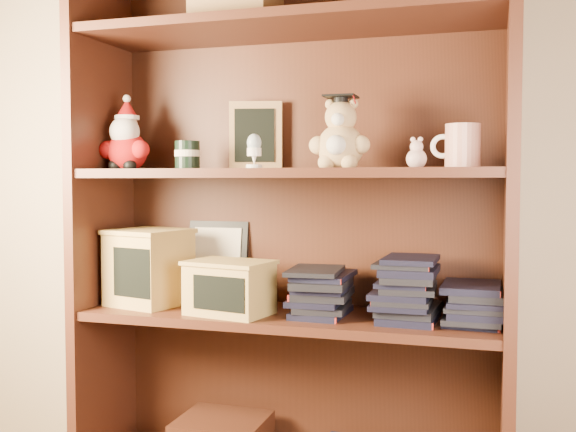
% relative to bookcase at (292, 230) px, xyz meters
% --- Properties ---
extents(bookcase, '(1.20, 0.35, 1.60)m').
position_rel_bookcase_xyz_m(bookcase, '(0.00, 0.00, 0.00)').
color(bookcase, '#452013').
rests_on(bookcase, ground).
extents(shelf_lower, '(1.14, 0.33, 0.02)m').
position_rel_bookcase_xyz_m(shelf_lower, '(0.00, -0.05, -0.24)').
color(shelf_lower, '#452013').
rests_on(shelf_lower, ground).
extents(shelf_upper, '(1.14, 0.33, 0.02)m').
position_rel_bookcase_xyz_m(shelf_upper, '(0.00, -0.05, 0.16)').
color(shelf_upper, '#452013').
rests_on(shelf_upper, ground).
extents(santa_plush, '(0.16, 0.12, 0.23)m').
position_rel_bookcase_xyz_m(santa_plush, '(-0.50, -0.06, 0.25)').
color(santa_plush, '#A50F0F').
rests_on(santa_plush, shelf_upper).
extents(teachers_tin, '(0.07, 0.07, 0.08)m').
position_rel_bookcase_xyz_m(teachers_tin, '(-0.30, -0.05, 0.21)').
color(teachers_tin, black).
rests_on(teachers_tin, shelf_upper).
extents(chalkboard_plaque, '(0.16, 0.10, 0.20)m').
position_rel_bookcase_xyz_m(chalkboard_plaque, '(-0.13, 0.06, 0.27)').
color(chalkboard_plaque, '#9E7547').
rests_on(chalkboard_plaque, shelf_upper).
extents(egg_cup, '(0.04, 0.04, 0.09)m').
position_rel_bookcase_xyz_m(egg_cup, '(-0.07, -0.13, 0.22)').
color(egg_cup, white).
rests_on(egg_cup, shelf_upper).
extents(grad_teddy_bear, '(0.17, 0.14, 0.20)m').
position_rel_bookcase_xyz_m(grad_teddy_bear, '(0.15, -0.06, 0.25)').
color(grad_teddy_bear, tan).
rests_on(grad_teddy_bear, shelf_upper).
extents(pink_figurine, '(0.05, 0.05, 0.08)m').
position_rel_bookcase_xyz_m(pink_figurine, '(0.35, -0.05, 0.20)').
color(pink_figurine, beige).
rests_on(pink_figurine, shelf_upper).
extents(teacher_mug, '(0.13, 0.09, 0.11)m').
position_rel_bookcase_xyz_m(teacher_mug, '(0.47, -0.05, 0.23)').
color(teacher_mug, silver).
rests_on(teacher_mug, shelf_upper).
extents(certificate_frame, '(0.19, 0.05, 0.24)m').
position_rel_bookcase_xyz_m(certificate_frame, '(-0.27, 0.09, -0.11)').
color(certificate_frame, black).
rests_on(certificate_frame, shelf_lower).
extents(treats_box, '(0.25, 0.25, 0.22)m').
position_rel_bookcase_xyz_m(treats_box, '(-0.43, -0.05, -0.12)').
color(treats_box, tan).
rests_on(treats_box, shelf_lower).
extents(pencils_box, '(0.25, 0.20, 0.15)m').
position_rel_bookcase_xyz_m(pencils_box, '(-0.15, -0.12, -0.15)').
color(pencils_box, tan).
rests_on(pencils_box, shelf_lower).
extents(book_stack_left, '(0.14, 0.20, 0.13)m').
position_rel_bookcase_xyz_m(book_stack_left, '(0.09, -0.05, -0.16)').
color(book_stack_left, black).
rests_on(book_stack_left, shelf_lower).
extents(book_stack_mid, '(0.14, 0.20, 0.18)m').
position_rel_bookcase_xyz_m(book_stack_mid, '(0.33, -0.05, -0.14)').
color(book_stack_mid, black).
rests_on(book_stack_mid, shelf_lower).
extents(book_stack_right, '(0.14, 0.20, 0.11)m').
position_rel_bookcase_xyz_m(book_stack_right, '(0.50, -0.05, -0.17)').
color(book_stack_right, black).
rests_on(book_stack_right, shelf_lower).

